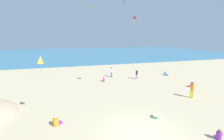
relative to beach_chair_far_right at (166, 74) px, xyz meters
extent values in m
plane|color=#C6B58C|center=(-10.85, -2.47, -0.26)|extent=(120.00, 120.00, 0.00)
cube|color=teal|center=(-10.85, 41.80, -0.24)|extent=(120.00, 60.00, 0.05)
cube|color=#2370B2|center=(0.05, -0.12, -0.10)|extent=(0.67, 0.69, 0.03)
cube|color=#2370B2|center=(-0.06, 0.15, 0.12)|extent=(0.55, 0.37, 0.44)
cylinder|color=#B7B7BC|center=(0.34, -0.18, -0.18)|extent=(0.02, 0.02, 0.16)
cylinder|color=#B7B7BC|center=(-0.13, -0.37, -0.18)|extent=(0.02, 0.02, 0.16)
cube|color=#339956|center=(-8.92, -11.00, -0.16)|extent=(0.50, 0.54, 0.21)
cube|color=white|center=(-8.92, -11.00, -0.03)|extent=(0.52, 0.56, 0.04)
cylinder|color=#D8599E|center=(-5.75, -0.80, 0.10)|extent=(0.13, 0.13, 0.73)
cylinder|color=#D8599E|center=(-5.60, -0.72, 0.10)|extent=(0.13, 0.13, 0.73)
cylinder|color=black|center=(-5.67, -0.76, 0.74)|extent=(0.39, 0.39, 0.55)
sphere|color=beige|center=(-5.67, -0.76, 1.11)|extent=(0.20, 0.20, 0.20)
cylinder|color=#D8599E|center=(-0.58, -5.95, -0.01)|extent=(0.41, 0.41, 0.49)
sphere|color=tan|center=(-0.58, -5.95, 0.32)|extent=(0.20, 0.20, 0.20)
cube|color=red|center=(-0.77, -5.89, -0.19)|extent=(0.42, 0.35, 0.14)
cylinder|color=yellow|center=(-3.22, -8.78, 0.17)|extent=(0.15, 0.15, 0.85)
cylinder|color=yellow|center=(-3.36, -8.65, 0.17)|extent=(0.15, 0.15, 0.85)
cylinder|color=orange|center=(-3.29, -8.71, 0.91)|extent=(0.48, 0.48, 0.64)
sphere|color=#A87A5B|center=(-3.29, -8.71, 1.34)|extent=(0.23, 0.23, 0.23)
cylinder|color=orange|center=(-16.19, -10.07, 0.03)|extent=(0.53, 0.53, 0.58)
sphere|color=beige|center=(-16.19, -10.07, 0.42)|extent=(0.23, 0.23, 0.23)
cube|color=purple|center=(-16.01, -9.92, -0.18)|extent=(0.51, 0.49, 0.17)
cylinder|color=purple|center=(-6.62, -14.19, -0.02)|extent=(0.44, 0.44, 0.48)
sphere|color=brown|center=(-6.62, -14.19, 0.31)|extent=(0.19, 0.19, 0.19)
cube|color=#D8599E|center=(-6.46, -14.08, -0.19)|extent=(0.43, 0.40, 0.14)
cylinder|color=#D8599E|center=(-10.66, -0.71, -0.01)|extent=(0.45, 0.45, 0.50)
sphere|color=tan|center=(-10.66, -0.71, 0.33)|extent=(0.20, 0.20, 0.20)
cube|color=#19ADB2|center=(-10.76, -0.54, -0.19)|extent=(0.41, 0.44, 0.15)
cylinder|color=blue|center=(-9.05, 1.22, 0.14)|extent=(0.14, 0.14, 0.80)
cylinder|color=blue|center=(-8.94, 1.36, 0.14)|extent=(0.14, 0.14, 0.80)
cylinder|color=white|center=(-8.99, 1.29, 0.84)|extent=(0.45, 0.45, 0.60)
sphere|color=brown|center=(-8.99, 1.29, 1.24)|extent=(0.22, 0.22, 0.22)
cube|color=red|center=(-3.29, 5.91, 9.45)|extent=(0.37, 0.72, 0.75)
cylinder|color=yellow|center=(-3.29, 5.91, 8.65)|extent=(0.19, 0.05, 1.06)
pyramid|color=#99DB33|center=(-9.43, 14.29, 12.58)|extent=(0.66, 0.76, 0.41)
cylinder|color=yellow|center=(-9.48, 14.28, 11.68)|extent=(0.04, 0.04, 0.94)
cone|color=yellow|center=(-16.94, -9.00, 4.27)|extent=(0.55, 0.50, 0.55)
cylinder|color=#1EADAD|center=(-16.94, -9.00, 3.67)|extent=(0.13, 0.05, 0.78)
cylinder|color=black|center=(-3.95, 10.34, 12.82)|extent=(0.11, 0.05, 0.71)
cylinder|color=orange|center=(-7.84, 2.55, 11.37)|extent=(0.11, 0.09, 0.67)
camera|label=1|loc=(-14.84, -19.69, 5.70)|focal=22.93mm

